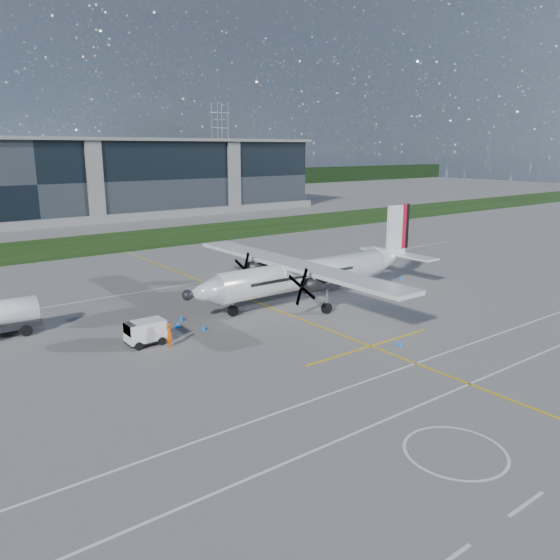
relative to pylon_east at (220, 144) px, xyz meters
name	(u,v)px	position (x,y,z in m)	size (l,w,h in m)	color
ground	(101,254)	(-85.00, -110.00, -15.00)	(400.00, 400.00, 0.00)	slate
grass_strip	(82,245)	(-85.00, -102.00, -14.98)	(400.00, 18.00, 0.04)	#16350E
terminal_building	(24,182)	(-85.00, -70.00, -7.50)	(120.00, 20.00, 15.00)	black
pylon_east	(220,144)	(0.00, 0.00, 0.00)	(9.00, 4.60, 30.00)	gray
yellow_taxiway_centerline	(245,298)	(-82.00, -140.00, -14.99)	(0.20, 70.00, 0.01)	yellow
white_lane_line	(438,398)	(-85.00, -164.00, -14.99)	(90.00, 0.15, 0.01)	white
turboprop_aircraft	(313,257)	(-77.32, -144.12, -10.96)	(25.94, 26.90, 8.07)	white
baggage_tug	(145,333)	(-94.51, -146.07, -14.13)	(2.90, 1.74, 1.74)	white
ground_crew_person	(169,333)	(-93.40, -147.57, -13.99)	(0.82, 0.59, 2.02)	#F25907
safety_cone_tail	(401,278)	(-64.90, -144.09, -14.75)	(0.36, 0.36, 0.50)	blue
safety_cone_nose_port	(204,327)	(-89.65, -145.78, -14.75)	(0.36, 0.36, 0.50)	blue
safety_cone_nose_stbd	(182,318)	(-89.92, -142.62, -14.75)	(0.36, 0.36, 0.50)	blue
safety_cone_fwd	(178,324)	(-90.96, -143.94, -14.75)	(0.36, 0.36, 0.50)	blue
safety_cone_portwing	(400,342)	(-80.26, -157.15, -14.75)	(0.36, 0.36, 0.50)	blue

